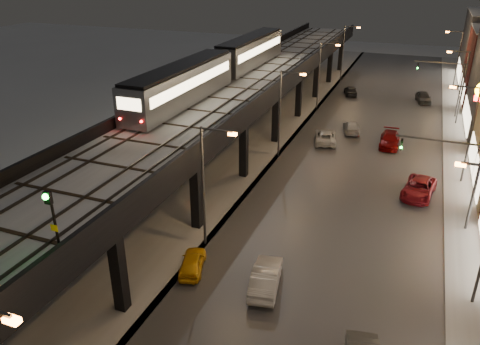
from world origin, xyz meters
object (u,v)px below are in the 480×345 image
(car_far_white, at_px, (351,91))
(car_onc_red, at_px, (423,98))
(car_onc_dark, at_px, (419,189))
(car_onc_white, at_px, (390,140))
(car_mid_silver, at_px, (325,137))
(subway_train, at_px, (221,65))
(car_mid_dark, at_px, (351,128))
(car_near_white, at_px, (266,278))
(car_taxi, at_px, (192,263))
(rail_signal, at_px, (51,210))

(car_far_white, xyz_separation_m, car_onc_red, (10.40, -0.20, 0.05))
(car_onc_dark, distance_m, car_onc_white, 12.01)
(car_mid_silver, height_order, car_far_white, car_far_white)
(subway_train, distance_m, car_mid_dark, 17.18)
(car_near_white, height_order, car_mid_dark, car_near_white)
(subway_train, height_order, car_far_white, subway_train)
(subway_train, height_order, car_onc_dark, subway_train)
(car_near_white, bearing_deg, car_mid_dark, -100.63)
(subway_train, relative_size, car_taxi, 9.90)
(car_near_white, height_order, car_onc_red, car_near_white)
(car_near_white, bearing_deg, car_onc_red, -109.41)
(car_far_white, height_order, car_onc_red, car_onc_red)
(car_mid_silver, relative_size, car_onc_white, 1.00)
(subway_train, bearing_deg, car_mid_silver, 10.99)
(car_onc_white, bearing_deg, subway_train, -170.25)
(car_taxi, distance_m, car_mid_silver, 26.95)
(car_mid_silver, xyz_separation_m, car_mid_dark, (2.19, 4.50, -0.06))
(subway_train, distance_m, car_taxi, 27.03)
(car_taxi, bearing_deg, car_mid_dark, -116.72)
(car_onc_red, bearing_deg, car_taxi, -117.20)
(car_near_white, xyz_separation_m, car_onc_dark, (8.42, 16.68, -0.04))
(car_near_white, bearing_deg, car_mid_silver, -96.04)
(car_mid_dark, distance_m, car_onc_white, 5.53)
(rail_signal, xyz_separation_m, car_near_white, (7.06, 9.10, -8.12))
(car_mid_dark, height_order, car_onc_red, car_onc_red)
(car_near_white, distance_m, car_far_white, 48.13)
(rail_signal, distance_m, car_onc_red, 59.47)
(car_onc_red, bearing_deg, rail_signal, -116.76)
(car_mid_silver, bearing_deg, car_far_white, -100.71)
(car_mid_silver, bearing_deg, car_near_white, 81.61)
(car_taxi, height_order, car_onc_white, car_onc_white)
(car_onc_dark, bearing_deg, car_mid_silver, 144.21)
(car_mid_silver, height_order, car_onc_dark, car_onc_dark)
(rail_signal, xyz_separation_m, car_onc_red, (14.96, 56.98, -8.15))
(car_taxi, distance_m, car_onc_white, 29.99)
(car_mid_silver, height_order, car_onc_white, car_onc_white)
(car_far_white, distance_m, car_onc_dark, 33.23)
(subway_train, height_order, car_taxi, subway_train)
(car_taxi, height_order, car_mid_dark, car_mid_dark)
(car_near_white, height_order, car_onc_dark, car_near_white)
(car_onc_white, height_order, car_onc_red, car_onc_red)
(subway_train, bearing_deg, car_near_white, -61.16)
(subway_train, distance_m, car_onc_white, 20.28)
(car_mid_silver, bearing_deg, car_onc_white, 179.98)
(rail_signal, distance_m, car_mid_silver, 37.08)
(car_onc_dark, height_order, car_onc_red, car_onc_red)
(subway_train, xyz_separation_m, car_taxi, (8.38, -24.51, -7.73))
(subway_train, xyz_separation_m, car_far_white, (10.96, 23.63, -7.66))
(subway_train, relative_size, car_far_white, 8.84)
(car_near_white, distance_m, car_mid_dark, 31.19)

